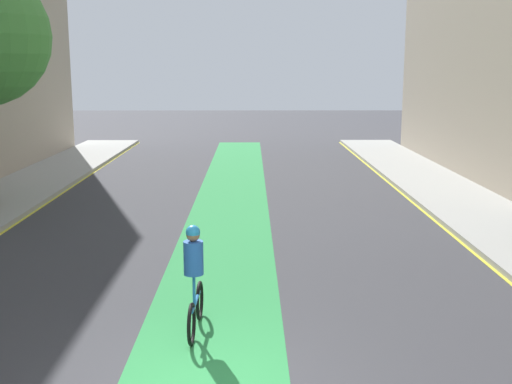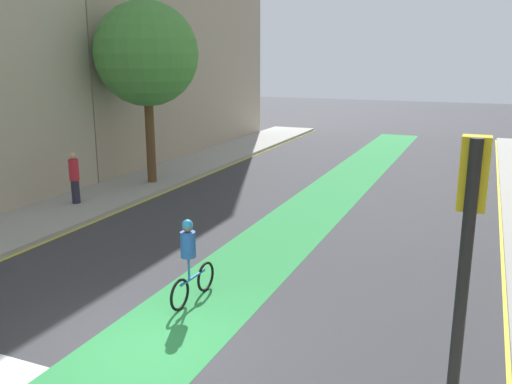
% 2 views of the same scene
% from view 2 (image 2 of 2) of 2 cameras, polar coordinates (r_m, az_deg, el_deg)
% --- Properties ---
extents(ground_plane, '(120.00, 120.00, 0.00)m').
position_cam_2_polar(ground_plane, '(10.29, -11.47, -16.04)').
color(ground_plane, '#38383D').
extents(bike_lane_paint, '(2.40, 60.00, 0.01)m').
position_cam_2_polar(bike_lane_paint, '(10.28, -11.40, -16.04)').
color(bike_lane_paint, '#2D8C47').
rests_on(bike_lane_paint, ground_plane).
extents(traffic_signal_near_right, '(0.35, 0.52, 4.16)m').
position_cam_2_polar(traffic_signal_near_right, '(7.44, 21.38, -4.06)').
color(traffic_signal_near_right, black).
rests_on(traffic_signal_near_right, ground_plane).
extents(cyclist_in_lane, '(0.32, 1.73, 1.86)m').
position_cam_2_polar(cyclist_in_lane, '(11.59, -6.93, -7.01)').
color(cyclist_in_lane, black).
rests_on(cyclist_in_lane, ground_plane).
extents(pedestrian_sidewalk_left_a, '(0.34, 0.34, 1.78)m').
position_cam_2_polar(pedestrian_sidewalk_left_a, '(19.75, -18.54, 1.47)').
color(pedestrian_sidewalk_left_a, '#262638').
rests_on(pedestrian_sidewalk_left_a, sidewalk_left).
extents(street_tree_near, '(4.04, 4.04, 7.10)m').
position_cam_2_polar(street_tree_near, '(22.04, -11.46, 14.00)').
color(street_tree_near, brown).
rests_on(street_tree_near, sidewalk_left).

